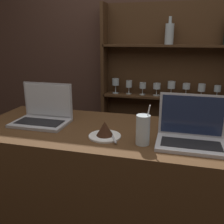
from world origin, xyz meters
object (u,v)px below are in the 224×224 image
object	(u,v)px
cake_plate	(105,131)
laptop_far	(191,133)
water_glass	(143,130)
laptop_near	(43,114)

from	to	relation	value
cake_plate	laptop_far	bearing A→B (deg)	3.95
laptop_far	cake_plate	distance (m)	0.46
laptop_far	cake_plate	xyz separation A→B (m)	(-0.45, -0.03, -0.02)
laptop_far	water_glass	world-z (taller)	laptop_far
water_glass	cake_plate	bearing A→B (deg)	169.35
laptop_near	cake_plate	world-z (taller)	laptop_near
laptop_far	water_glass	size ratio (longest dim) A/B	1.63
laptop_near	cake_plate	bearing A→B (deg)	-17.00
laptop_near	laptop_far	world-z (taller)	laptop_far
laptop_near	water_glass	size ratio (longest dim) A/B	1.63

